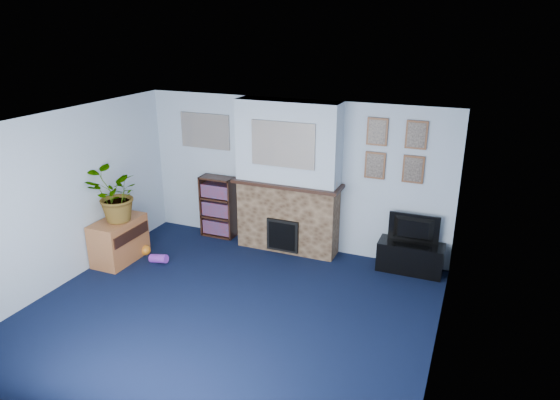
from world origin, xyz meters
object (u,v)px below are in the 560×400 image
at_px(television, 413,230).
at_px(tv_stand, 410,257).
at_px(sideboard, 119,239).
at_px(bookshelf, 218,208).

bearing_deg(television, tv_stand, 89.20).
xyz_separation_m(tv_stand, television, (0.00, 0.02, 0.43)).
xyz_separation_m(television, sideboard, (-4.19, -1.36, -0.30)).
relative_size(tv_stand, bookshelf, 0.89).
bearing_deg(sideboard, television, 18.00).
height_order(tv_stand, sideboard, sideboard).
distance_m(television, bookshelf, 3.25).
height_order(tv_stand, television, television).
distance_m(tv_stand, sideboard, 4.40).
height_order(bookshelf, sideboard, bookshelf).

